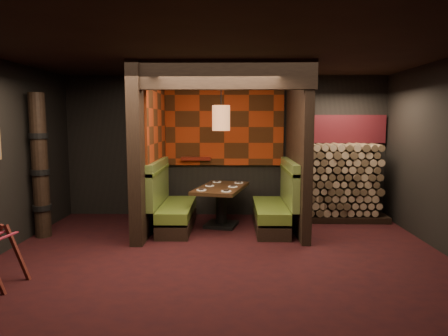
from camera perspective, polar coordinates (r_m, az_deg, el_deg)
floor at (r=5.75m, az=-0.27°, el=-13.13°), size 6.50×5.50×0.02m
ceiling at (r=5.48m, az=-0.29°, el=16.38°), size 6.50×5.50×0.02m
wall_back at (r=8.18m, az=0.21°, el=3.12°), size 6.50×0.02×2.85m
wall_front at (r=2.70m, az=-1.77°, el=-4.35°), size 6.50×0.02×2.85m
partition_left at (r=7.23m, az=-10.72°, el=2.52°), size 0.20×2.20×2.85m
partition_right at (r=7.22m, az=10.45°, el=2.52°), size 0.15×2.10×2.85m
header_beam at (r=6.14m, az=-0.36°, el=13.17°), size 2.85×0.18×0.44m
tapa_back_panel at (r=8.11m, az=0.03°, el=5.88°), size 2.40×0.06×1.55m
tapa_side_panel at (r=7.36m, az=-9.59°, el=5.93°), size 0.04×1.85×1.45m
lacquer_shelf at (r=8.12m, az=-4.04°, el=1.34°), size 0.60×0.12×0.07m
booth_bench_left at (r=7.30m, az=-7.54°, el=-5.51°), size 0.68×1.60×1.14m
booth_bench_right at (r=7.26m, az=7.46°, el=-5.58°), size 0.68×1.60×1.14m
dining_table at (r=7.37m, az=-0.40°, el=-4.46°), size 1.08×1.55×0.75m
place_settings at (r=7.32m, az=-0.40°, el=-2.57°), size 0.84×1.23×0.03m
pendant_lamp at (r=7.18m, az=-0.42°, el=7.16°), size 0.32×0.32×1.08m
totem_column at (r=7.28m, az=-24.80°, el=0.16°), size 0.31×0.31×2.40m
firewood_stack at (r=8.13m, az=16.48°, el=-1.97°), size 1.73×0.70×1.50m
mosaic_header at (r=8.36m, az=16.12°, el=5.37°), size 1.83×0.10×0.56m
bay_front_post at (r=7.49m, az=10.82°, el=2.66°), size 0.08×0.08×2.85m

